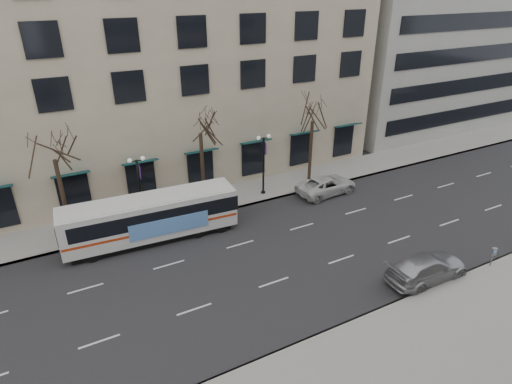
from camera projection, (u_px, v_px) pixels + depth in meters
ground at (256, 262)px, 27.21m from camera, size 160.00×160.00×0.00m
sidewalk_far at (259, 190)px, 36.40m from camera, size 80.00×4.00×0.15m
building_hotel at (125, 32)px, 37.70m from camera, size 40.00×20.00×24.00m
tree_far_left at (52, 146)px, 27.05m from camera, size 3.60×3.60×8.34m
tree_far_mid at (200, 121)px, 31.12m from camera, size 3.60×3.60×8.55m
tree_far_right at (313, 110)px, 35.51m from camera, size 3.60×3.60×8.06m
lamp_post_left at (140, 187)px, 30.33m from camera, size 1.22×0.45×5.21m
lamp_post_right at (264, 162)px, 34.50m from camera, size 1.22×0.45×5.21m
city_bus at (152, 217)px, 28.95m from camera, size 11.81×3.27×3.16m
silver_car at (427, 268)px, 25.40m from camera, size 5.41×2.27×1.56m
white_pickup at (326, 185)px, 35.72m from camera, size 5.45×2.81×1.47m
pay_station at (494, 253)px, 26.23m from camera, size 0.32×0.27×1.28m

